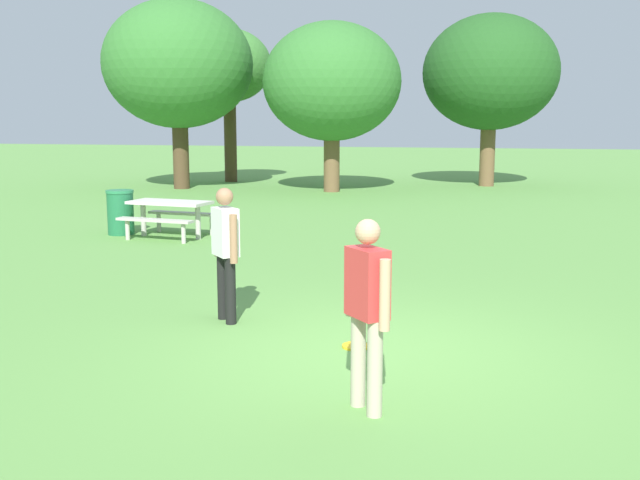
{
  "coord_description": "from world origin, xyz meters",
  "views": [
    {
      "loc": [
        1.31,
        -7.35,
        2.43
      ],
      "look_at": [
        -0.87,
        1.08,
        1.0
      ],
      "focal_mm": 40.89,
      "sensor_mm": 36.0,
      "label": 1
    }
  ],
  "objects_px": {
    "person_thrower": "(226,246)",
    "frisbee": "(356,346)",
    "picnic_table_near": "(170,211)",
    "trash_can_beside_table": "(121,212)",
    "person_catcher": "(367,303)",
    "tree_far_right": "(332,82)",
    "tree_tall_left": "(178,65)",
    "tree_broad_center": "(229,67)",
    "tree_slender_mid": "(490,73)"
  },
  "relations": [
    {
      "from": "person_thrower",
      "to": "tree_tall_left",
      "type": "relative_size",
      "value": 0.25
    },
    {
      "from": "tree_tall_left",
      "to": "tree_far_right",
      "type": "relative_size",
      "value": 1.16
    },
    {
      "from": "trash_can_beside_table",
      "to": "tree_broad_center",
      "type": "bearing_deg",
      "value": 101.51
    },
    {
      "from": "person_catcher",
      "to": "tree_slender_mid",
      "type": "xyz_separation_m",
      "value": [
        0.31,
        22.34,
        3.22
      ]
    },
    {
      "from": "picnic_table_near",
      "to": "tree_tall_left",
      "type": "height_order",
      "value": "tree_tall_left"
    },
    {
      "from": "tree_broad_center",
      "to": "trash_can_beside_table",
      "type": "bearing_deg",
      "value": -78.49
    },
    {
      "from": "frisbee",
      "to": "tree_tall_left",
      "type": "distance_m",
      "value": 19.99
    },
    {
      "from": "picnic_table_near",
      "to": "tree_broad_center",
      "type": "relative_size",
      "value": 0.31
    },
    {
      "from": "tree_tall_left",
      "to": "tree_broad_center",
      "type": "relative_size",
      "value": 1.11
    },
    {
      "from": "picnic_table_near",
      "to": "tree_broad_center",
      "type": "height_order",
      "value": "tree_broad_center"
    },
    {
      "from": "tree_slender_mid",
      "to": "tree_far_right",
      "type": "bearing_deg",
      "value": -144.72
    },
    {
      "from": "frisbee",
      "to": "tree_far_right",
      "type": "height_order",
      "value": "tree_far_right"
    },
    {
      "from": "person_thrower",
      "to": "picnic_table_near",
      "type": "distance_m",
      "value": 6.8
    },
    {
      "from": "tree_tall_left",
      "to": "tree_slender_mid",
      "type": "relative_size",
      "value": 1.06
    },
    {
      "from": "tree_broad_center",
      "to": "tree_far_right",
      "type": "xyz_separation_m",
      "value": [
        4.9,
        -3.04,
        -0.79
      ]
    },
    {
      "from": "picnic_table_near",
      "to": "tree_slender_mid",
      "type": "height_order",
      "value": "tree_slender_mid"
    },
    {
      "from": "tree_slender_mid",
      "to": "person_catcher",
      "type": "bearing_deg",
      "value": -90.79
    },
    {
      "from": "person_catcher",
      "to": "tree_tall_left",
      "type": "xyz_separation_m",
      "value": [
        -10.35,
        18.48,
        3.44
      ]
    },
    {
      "from": "picnic_table_near",
      "to": "tree_tall_left",
      "type": "distance_m",
      "value": 11.99
    },
    {
      "from": "tree_tall_left",
      "to": "tree_far_right",
      "type": "height_order",
      "value": "tree_tall_left"
    },
    {
      "from": "trash_can_beside_table",
      "to": "tree_slender_mid",
      "type": "height_order",
      "value": "tree_slender_mid"
    },
    {
      "from": "person_thrower",
      "to": "frisbee",
      "type": "height_order",
      "value": "person_thrower"
    },
    {
      "from": "picnic_table_near",
      "to": "tree_far_right",
      "type": "height_order",
      "value": "tree_far_right"
    },
    {
      "from": "person_thrower",
      "to": "tree_broad_center",
      "type": "height_order",
      "value": "tree_broad_center"
    },
    {
      "from": "person_catcher",
      "to": "picnic_table_near",
      "type": "xyz_separation_m",
      "value": [
        -5.74,
        8.1,
        -0.38
      ]
    },
    {
      "from": "frisbee",
      "to": "picnic_table_near",
      "type": "height_order",
      "value": "picnic_table_near"
    },
    {
      "from": "picnic_table_near",
      "to": "trash_can_beside_table",
      "type": "height_order",
      "value": "trash_can_beside_table"
    },
    {
      "from": "trash_can_beside_table",
      "to": "tree_broad_center",
      "type": "distance_m",
      "value": 14.38
    },
    {
      "from": "person_catcher",
      "to": "tree_far_right",
      "type": "relative_size",
      "value": 0.29
    },
    {
      "from": "frisbee",
      "to": "trash_can_beside_table",
      "type": "relative_size",
      "value": 0.31
    },
    {
      "from": "frisbee",
      "to": "picnic_table_near",
      "type": "distance_m",
      "value": 8.34
    },
    {
      "from": "trash_can_beside_table",
      "to": "picnic_table_near",
      "type": "bearing_deg",
      "value": -5.78
    },
    {
      "from": "tree_broad_center",
      "to": "tree_far_right",
      "type": "bearing_deg",
      "value": -31.79
    },
    {
      "from": "frisbee",
      "to": "tree_broad_center",
      "type": "relative_size",
      "value": 0.05
    },
    {
      "from": "frisbee",
      "to": "tree_slender_mid",
      "type": "height_order",
      "value": "tree_slender_mid"
    },
    {
      "from": "tree_broad_center",
      "to": "picnic_table_near",
      "type": "bearing_deg",
      "value": -73.75
    },
    {
      "from": "person_thrower",
      "to": "person_catcher",
      "type": "height_order",
      "value": "same"
    },
    {
      "from": "tree_tall_left",
      "to": "tree_broad_center",
      "type": "distance_m",
      "value": 3.33
    },
    {
      "from": "tree_tall_left",
      "to": "tree_far_right",
      "type": "xyz_separation_m",
      "value": [
        5.53,
        0.23,
        -0.66
      ]
    },
    {
      "from": "person_thrower",
      "to": "picnic_table_near",
      "type": "height_order",
      "value": "person_thrower"
    },
    {
      "from": "tree_slender_mid",
      "to": "person_thrower",
      "type": "bearing_deg",
      "value": -97.07
    },
    {
      "from": "tree_tall_left",
      "to": "tree_broad_center",
      "type": "height_order",
      "value": "tree_tall_left"
    },
    {
      "from": "trash_can_beside_table",
      "to": "tree_far_right",
      "type": "height_order",
      "value": "tree_far_right"
    },
    {
      "from": "picnic_table_near",
      "to": "trash_can_beside_table",
      "type": "xyz_separation_m",
      "value": [
        -1.23,
        0.12,
        -0.08
      ]
    },
    {
      "from": "trash_can_beside_table",
      "to": "frisbee",
      "type": "bearing_deg",
      "value": -45.03
    },
    {
      "from": "person_thrower",
      "to": "frisbee",
      "type": "distance_m",
      "value": 2.07
    },
    {
      "from": "frisbee",
      "to": "tree_far_right",
      "type": "distance_m",
      "value": 17.97
    },
    {
      "from": "person_thrower",
      "to": "tree_far_right",
      "type": "height_order",
      "value": "tree_far_right"
    },
    {
      "from": "person_catcher",
      "to": "tree_far_right",
      "type": "bearing_deg",
      "value": 104.44
    },
    {
      "from": "person_thrower",
      "to": "frisbee",
      "type": "bearing_deg",
      "value": -19.87
    }
  ]
}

